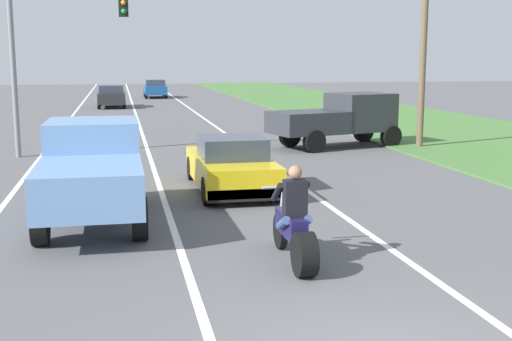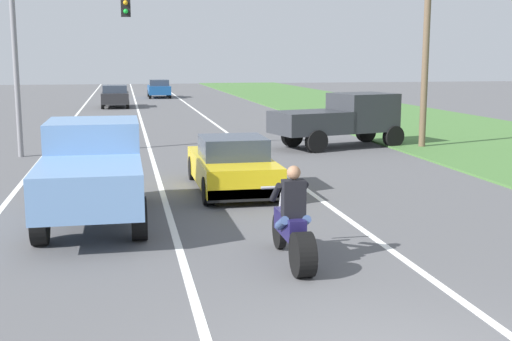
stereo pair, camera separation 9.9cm
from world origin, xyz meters
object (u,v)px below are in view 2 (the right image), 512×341
object	(u,v)px
pickup_truck_left_lane_light_blue	(92,167)
distant_car_further_ahead	(159,88)
motorcycle_with_rider	(293,229)
sports_car_yellow	(232,165)
traffic_light_mast_near	(53,37)
distant_car_far_ahead	(115,96)
pickup_truck_right_shoulder_dark_grey	(342,117)

from	to	relation	value
pickup_truck_left_lane_light_blue	distant_car_further_ahead	size ratio (longest dim) A/B	1.20
motorcycle_with_rider	sports_car_yellow	bearing A→B (deg)	89.83
sports_car_yellow	traffic_light_mast_near	distance (m)	9.15
pickup_truck_left_lane_light_blue	distant_car_far_ahead	size ratio (longest dim) A/B	1.20
traffic_light_mast_near	motorcycle_with_rider	bearing A→B (deg)	-69.98
pickup_truck_left_lane_light_blue	traffic_light_mast_near	xyz separation A→B (m)	(-1.56, 9.61, 2.86)
sports_car_yellow	pickup_truck_right_shoulder_dark_grey	size ratio (longest dim) A/B	0.84
pickup_truck_right_shoulder_dark_grey	distant_car_further_ahead	bearing A→B (deg)	98.76
motorcycle_with_rider	distant_car_far_ahead	distance (m)	35.63
motorcycle_with_rider	pickup_truck_right_shoulder_dark_grey	bearing A→B (deg)	68.40
traffic_light_mast_near	distant_car_further_ahead	distance (m)	33.28
motorcycle_with_rider	distant_car_further_ahead	size ratio (longest dim) A/B	0.55
pickup_truck_right_shoulder_dark_grey	pickup_truck_left_lane_light_blue	bearing A→B (deg)	-131.12
pickup_truck_left_lane_light_blue	distant_car_further_ahead	world-z (taller)	pickup_truck_left_lane_light_blue
sports_car_yellow	pickup_truck_left_lane_light_blue	size ratio (longest dim) A/B	0.90
sports_car_yellow	distant_car_far_ahead	size ratio (longest dim) A/B	1.08
motorcycle_with_rider	pickup_truck_right_shoulder_dark_grey	world-z (taller)	pickup_truck_right_shoulder_dark_grey
traffic_light_mast_near	distant_car_far_ahead	xyz separation A→B (m)	(1.67, 22.27, -3.19)
pickup_truck_right_shoulder_dark_grey	distant_car_far_ahead	size ratio (longest dim) A/B	1.29
motorcycle_with_rider	distant_car_further_ahead	xyz separation A→B (m)	(0.31, 45.94, 0.18)
pickup_truck_right_shoulder_dark_grey	distant_car_further_ahead	size ratio (longest dim) A/B	1.29
sports_car_yellow	distant_car_further_ahead	distance (m)	39.75
pickup_truck_left_lane_light_blue	traffic_light_mast_near	world-z (taller)	traffic_light_mast_near
traffic_light_mast_near	sports_car_yellow	bearing A→B (deg)	-55.45
distant_car_far_ahead	motorcycle_with_rider	bearing A→B (deg)	-84.93
distant_car_further_ahead	motorcycle_with_rider	bearing A→B (deg)	-90.39
pickup_truck_left_lane_light_blue	distant_car_further_ahead	xyz separation A→B (m)	(3.57, 42.33, -0.33)
traffic_light_mast_near	distant_car_further_ahead	size ratio (longest dim) A/B	1.50
sports_car_yellow	distant_car_further_ahead	size ratio (longest dim) A/B	1.08
distant_car_far_ahead	pickup_truck_right_shoulder_dark_grey	bearing A→B (deg)	-68.98
traffic_light_mast_near	distant_car_far_ahead	size ratio (longest dim) A/B	1.50
motorcycle_with_rider	distant_car_further_ahead	bearing A→B (deg)	89.61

